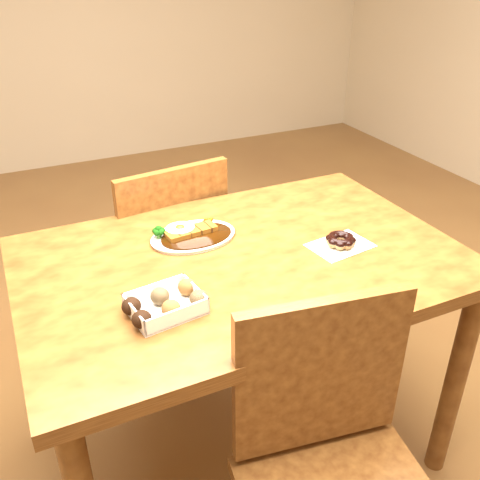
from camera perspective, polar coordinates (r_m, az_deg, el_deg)
name	(u,v)px	position (r m, az deg, el deg)	size (l,w,h in m)	color
ground	(242,444)	(1.96, 0.24, -20.93)	(6.00, 6.00, 0.00)	brown
table	(243,286)	(1.52, 0.29, -4.96)	(1.20, 0.80, 0.75)	#4B240F
chair_far	(163,257)	(2.02, -8.18, -1.80)	(0.47, 0.47, 0.87)	#4B240F
chair_near	(337,479)	(1.30, 10.34, -23.75)	(0.48, 0.48, 0.87)	#4B240F
katsu_curry_plate	(191,235)	(1.56, -5.20, 0.59)	(0.26, 0.19, 0.05)	white
donut_box	(166,303)	(1.26, -7.94, -6.70)	(0.20, 0.15, 0.05)	white
pon_de_ring	(341,241)	(1.54, 10.69, -0.06)	(0.19, 0.14, 0.03)	silver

